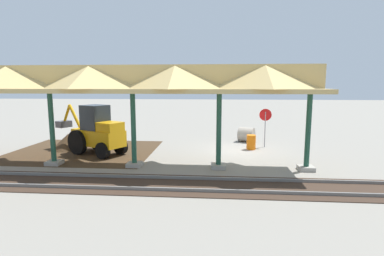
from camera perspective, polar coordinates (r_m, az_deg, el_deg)
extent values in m
plane|color=gray|center=(18.43, 8.76, -4.27)|extent=(120.00, 120.00, 0.00)
cube|color=#42301E|center=(19.16, -19.96, -4.18)|extent=(8.40, 7.00, 0.01)
cube|color=#9E998E|center=(15.12, 20.89, -7.16)|extent=(0.70, 0.70, 0.20)
cylinder|color=#1E4C38|center=(14.77, 21.24, -0.79)|extent=(0.24, 0.24, 3.60)
cube|color=#9E998E|center=(14.51, 5.04, -7.28)|extent=(0.70, 0.70, 0.20)
cylinder|color=#1E4C38|center=(14.15, 5.13, -0.63)|extent=(0.24, 0.24, 3.60)
cube|color=#9E998E|center=(15.04, -10.89, -6.84)|extent=(0.70, 0.70, 0.20)
cylinder|color=#1E4C38|center=(14.69, -11.08, -0.42)|extent=(0.24, 0.24, 3.60)
cube|color=#9E998E|center=(16.59, -24.75, -6.03)|extent=(0.70, 0.70, 0.20)
cylinder|color=#1E4C38|center=(16.27, -25.12, -0.21)|extent=(0.24, 0.24, 3.60)
cube|color=tan|center=(14.52, -11.29, 7.01)|extent=(17.60, 3.20, 0.20)
cube|color=tan|center=(14.52, -11.36, 9.57)|extent=(17.60, 0.20, 1.10)
pyramid|color=tan|center=(14.15, 13.71, 9.53)|extent=(3.69, 3.20, 1.10)
pyramid|color=tan|center=(14.10, -3.21, 9.76)|extent=(3.69, 3.20, 1.10)
pyramid|color=tan|center=(15.21, -18.91, 9.23)|extent=(3.69, 3.20, 1.10)
pyramid|color=tan|center=(17.24, -31.64, 8.29)|extent=(3.69, 3.20, 1.10)
cube|color=slate|center=(12.81, 10.65, -9.65)|extent=(60.00, 0.08, 0.15)
cube|color=slate|center=(11.46, 11.41, -11.87)|extent=(60.00, 0.08, 0.15)
cube|color=#38281E|center=(12.15, 11.00, -10.97)|extent=(60.00, 2.58, 0.03)
cylinder|color=gray|center=(19.58, 13.73, -0.29)|extent=(0.06, 0.06, 2.27)
cylinder|color=red|center=(19.46, 13.82, 2.46)|extent=(0.76, 0.09, 0.76)
cube|color=orange|center=(17.98, -17.40, -1.73)|extent=(3.43, 2.67, 0.90)
cube|color=#1E262D|center=(17.98, -17.97, 1.95)|extent=(1.70, 1.65, 1.40)
cube|color=orange|center=(17.10, -15.31, 0.23)|extent=(1.53, 1.51, 0.50)
cylinder|color=black|center=(19.21, -17.55, -1.92)|extent=(1.37, 0.93, 1.40)
cylinder|color=black|center=(18.35, -21.00, -2.56)|extent=(1.37, 0.93, 1.40)
cylinder|color=black|center=(17.69, -13.45, -3.44)|extent=(0.93, 0.69, 0.90)
cylinder|color=black|center=(16.85, -16.66, -4.16)|extent=(0.93, 0.69, 0.90)
cylinder|color=orange|center=(19.46, -21.41, 2.11)|extent=(1.02, 0.67, 1.41)
cylinder|color=orange|center=(20.12, -22.77, 2.35)|extent=(0.82, 0.54, 1.30)
cube|color=#47474C|center=(20.47, -23.23, 0.70)|extent=(0.91, 0.99, 0.40)
cone|color=#42301E|center=(20.19, -22.37, -3.70)|extent=(4.20, 4.20, 1.92)
cylinder|color=#9E9384|center=(21.22, 10.32, -1.24)|extent=(1.32, 1.32, 1.02)
cylinder|color=black|center=(21.37, 9.01, -1.14)|extent=(0.27, 0.62, 0.66)
cylinder|color=orange|center=(18.81, 11.19, -2.67)|extent=(0.56, 0.56, 0.90)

